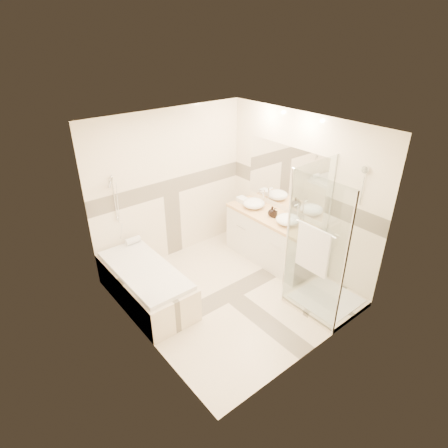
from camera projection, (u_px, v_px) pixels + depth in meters
room at (232, 218)px, 5.08m from camera, size 2.82×3.02×2.52m
bathtub at (146, 283)px, 5.36m from camera, size 0.75×1.70×0.56m
vanity at (270, 238)px, 6.26m from camera, size 0.58×1.62×0.85m
shower_enclosure at (320, 275)px, 5.19m from camera, size 0.96×0.93×2.04m
vessel_sink_near at (254, 203)px, 6.28m from camera, size 0.37×0.37×0.15m
vessel_sink_far at (288, 220)px, 5.76m from camera, size 0.37×0.37×0.15m
faucet_near at (263, 196)px, 6.37m from camera, size 0.11×0.03×0.26m
faucet_far at (298, 210)px, 5.84m from camera, size 0.12×0.03×0.28m
amenity_bottle_a at (274, 213)px, 5.95m from camera, size 0.09×0.09×0.16m
amenity_bottle_b at (272, 211)px, 5.99m from camera, size 0.14×0.14×0.17m
folded_towels at (243, 200)px, 6.48m from camera, size 0.15×0.25×0.08m
rolled_towel at (133, 240)px, 5.81m from camera, size 0.23×0.11×0.11m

